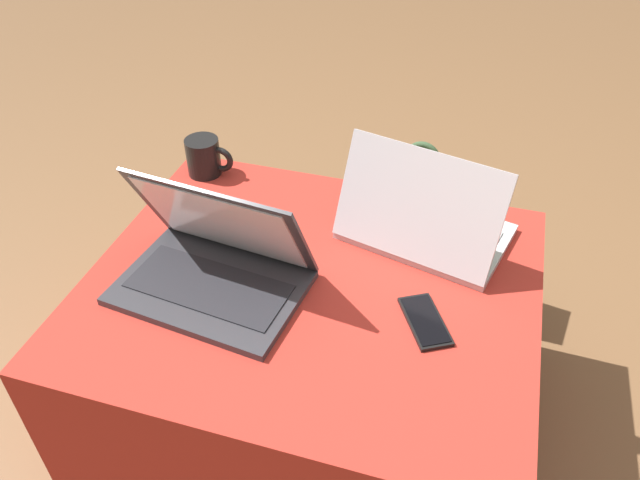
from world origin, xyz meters
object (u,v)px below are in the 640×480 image
object	(u,v)px
backpack	(415,231)
coffee_mug	(205,157)
cell_phone	(425,321)
laptop_far	(423,223)
laptop_near	(215,265)

from	to	relation	value
backpack	coffee_mug	world-z (taller)	coffee_mug
cell_phone	coffee_mug	size ratio (longest dim) A/B	1.23
coffee_mug	laptop_far	bearing A→B (deg)	-11.24
laptop_near	backpack	bearing A→B (deg)	67.23
cell_phone	coffee_mug	distance (m)	0.71
laptop_far	backpack	xyz separation A→B (m)	(-0.05, 0.32, -0.28)
laptop_far	backpack	distance (m)	0.43
backpack	cell_phone	bearing A→B (deg)	109.65
laptop_near	cell_phone	distance (m)	0.42
laptop_far	coffee_mug	bearing A→B (deg)	2.63
laptop_far	backpack	size ratio (longest dim) A/B	0.77
cell_phone	backpack	distance (m)	0.62
laptop_near	cell_phone	bearing A→B (deg)	8.39
laptop_near	cell_phone	world-z (taller)	laptop_near
laptop_near	backpack	xyz separation A→B (m)	(0.32, 0.57, -0.28)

